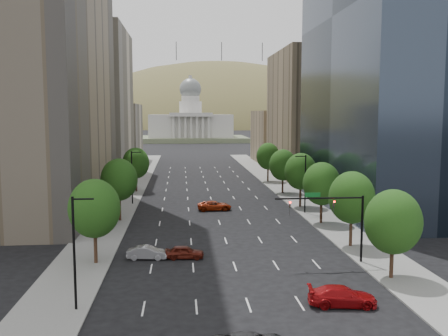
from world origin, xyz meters
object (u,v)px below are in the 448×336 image
object	(u,v)px
car_maroon	(185,252)
car_silver	(147,253)
car_red_far	(215,206)
traffic_signal	(339,214)
car_red_near	(342,296)
capitol	(191,126)

from	to	relation	value
car_maroon	car_silver	size ratio (longest dim) A/B	0.97
car_maroon	car_red_far	bearing A→B (deg)	-7.35
traffic_signal	car_red_near	size ratio (longest dim) A/B	1.68
car_red_far	traffic_signal	bearing A→B (deg)	-162.80
capitol	car_maroon	size ratio (longest dim) A/B	14.70
traffic_signal	car_maroon	distance (m)	16.46
car_red_near	car_maroon	world-z (taller)	car_red_near
car_red_near	car_red_far	distance (m)	40.27
car_red_near	car_silver	size ratio (longest dim) A/B	1.29
capitol	car_red_near	world-z (taller)	capitol
capitol	car_maroon	xyz separation A→B (m)	(-5.00, -216.57, -7.88)
capitol	car_red_far	distance (m)	191.09
traffic_signal	capitol	size ratio (longest dim) A/B	0.15
capitol	car_silver	xyz separation A→B (m)	(-8.90, -216.41, -7.88)
car_silver	car_red_far	distance (m)	26.97
car_red_far	car_maroon	bearing A→B (deg)	166.11
car_red_far	car_silver	bearing A→B (deg)	157.88
traffic_signal	car_silver	xyz separation A→B (m)	(-19.43, 3.30, -4.48)
traffic_signal	capitol	xyz separation A→B (m)	(-10.53, 219.71, 3.40)
traffic_signal	car_red_far	size ratio (longest dim) A/B	1.70
traffic_signal	car_red_far	world-z (taller)	traffic_signal
traffic_signal	car_silver	bearing A→B (deg)	170.37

